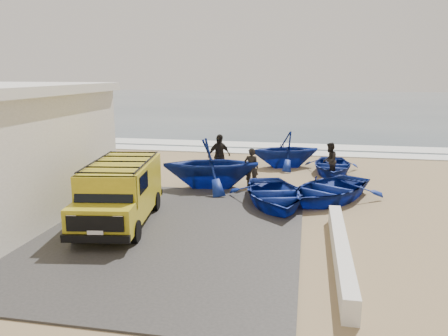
{
  "coord_description": "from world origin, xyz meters",
  "views": [
    {
      "loc": [
        4.05,
        -13.68,
        4.68
      ],
      "look_at": [
        1.06,
        1.88,
        1.2
      ],
      "focal_mm": 35.0,
      "sensor_mm": 36.0,
      "label": 1
    }
  ],
  "objects_px": {
    "van": "(120,191)",
    "parapet": "(341,251)",
    "fisherman_middle": "(330,161)",
    "fisherman_front": "(251,168)",
    "fisherman_back": "(219,156)",
    "boat_near_right": "(329,189)",
    "boat_mid_right": "(332,166)",
    "boat_mid_left": "(211,163)",
    "boat_far_left": "(285,149)",
    "boat_near_left": "(274,194)"
  },
  "relations": [
    {
      "from": "van",
      "to": "parapet",
      "type": "bearing_deg",
      "value": -22.21
    },
    {
      "from": "van",
      "to": "fisherman_middle",
      "type": "xyz_separation_m",
      "value": [
        6.7,
        7.41,
        -0.25
      ]
    },
    {
      "from": "fisherman_front",
      "to": "fisherman_back",
      "type": "bearing_deg",
      "value": -45.38
    },
    {
      "from": "boat_near_right",
      "to": "fisherman_middle",
      "type": "xyz_separation_m",
      "value": [
        0.16,
        3.59,
        0.37
      ]
    },
    {
      "from": "fisherman_front",
      "to": "boat_mid_right",
      "type": "bearing_deg",
      "value": -142.41
    },
    {
      "from": "boat_near_right",
      "to": "fisherman_middle",
      "type": "distance_m",
      "value": 3.62
    },
    {
      "from": "boat_mid_left",
      "to": "fisherman_front",
      "type": "distance_m",
      "value": 1.68
    },
    {
      "from": "boat_far_left",
      "to": "fisherman_middle",
      "type": "height_order",
      "value": "boat_far_left"
    },
    {
      "from": "parapet",
      "to": "boat_far_left",
      "type": "distance_m",
      "value": 11.29
    },
    {
      "from": "boat_mid_right",
      "to": "boat_far_left",
      "type": "relative_size",
      "value": 1.06
    },
    {
      "from": "boat_mid_left",
      "to": "boat_near_right",
      "type": "bearing_deg",
      "value": -116.34
    },
    {
      "from": "boat_near_right",
      "to": "boat_mid_left",
      "type": "xyz_separation_m",
      "value": [
        -4.69,
        0.98,
        0.59
      ]
    },
    {
      "from": "parapet",
      "to": "fisherman_front",
      "type": "xyz_separation_m",
      "value": [
        -3.17,
        6.87,
        0.55
      ]
    },
    {
      "from": "parapet",
      "to": "boat_near_right",
      "type": "distance_m",
      "value": 5.44
    },
    {
      "from": "boat_mid_right",
      "to": "boat_far_left",
      "type": "distance_m",
      "value": 2.56
    },
    {
      "from": "van",
      "to": "boat_near_left",
      "type": "height_order",
      "value": "van"
    },
    {
      "from": "boat_mid_left",
      "to": "fisherman_middle",
      "type": "distance_m",
      "value": 5.52
    },
    {
      "from": "boat_far_left",
      "to": "van",
      "type": "bearing_deg",
      "value": -46.41
    },
    {
      "from": "boat_near_left",
      "to": "fisherman_middle",
      "type": "xyz_separation_m",
      "value": [
        2.13,
        4.6,
        0.39
      ]
    },
    {
      "from": "boat_far_left",
      "to": "fisherman_back",
      "type": "relative_size",
      "value": 1.73
    },
    {
      "from": "boat_near_right",
      "to": "boat_mid_right",
      "type": "xyz_separation_m",
      "value": [
        0.33,
        4.56,
        -0.07
      ]
    },
    {
      "from": "van",
      "to": "fisherman_back",
      "type": "distance_m",
      "value": 6.91
    },
    {
      "from": "boat_mid_left",
      "to": "fisherman_middle",
      "type": "bearing_deg",
      "value": -76.25
    },
    {
      "from": "boat_far_left",
      "to": "boat_near_left",
      "type": "bearing_deg",
      "value": -20.75
    },
    {
      "from": "boat_near_left",
      "to": "boat_mid_left",
      "type": "relative_size",
      "value": 1.05
    },
    {
      "from": "van",
      "to": "boat_mid_right",
      "type": "relative_size",
      "value": 1.34
    },
    {
      "from": "parapet",
      "to": "boat_mid_right",
      "type": "bearing_deg",
      "value": 88.58
    },
    {
      "from": "boat_far_left",
      "to": "fisherman_middle",
      "type": "bearing_deg",
      "value": 24.95
    },
    {
      "from": "boat_mid_left",
      "to": "boat_near_left",
      "type": "bearing_deg",
      "value": -140.62
    },
    {
      "from": "boat_far_left",
      "to": "boat_mid_left",
      "type": "bearing_deg",
      "value": -51.02
    },
    {
      "from": "parapet",
      "to": "boat_mid_right",
      "type": "xyz_separation_m",
      "value": [
        0.25,
        10.0,
        0.1
      ]
    },
    {
      "from": "van",
      "to": "boat_near_left",
      "type": "bearing_deg",
      "value": 23.05
    },
    {
      "from": "boat_mid_left",
      "to": "fisherman_back",
      "type": "xyz_separation_m",
      "value": [
        -0.05,
        1.88,
        -0.04
      ]
    },
    {
      "from": "boat_mid_left",
      "to": "fisherman_middle",
      "type": "xyz_separation_m",
      "value": [
        4.85,
        2.62,
        -0.22
      ]
    },
    {
      "from": "boat_near_left",
      "to": "boat_far_left",
      "type": "xyz_separation_m",
      "value": [
        0.03,
        6.66,
        0.48
      ]
    },
    {
      "from": "boat_near_left",
      "to": "boat_mid_left",
      "type": "xyz_separation_m",
      "value": [
        -2.73,
        1.98,
        0.6
      ]
    },
    {
      "from": "van",
      "to": "boat_mid_left",
      "type": "height_order",
      "value": "boat_mid_left"
    },
    {
      "from": "boat_mid_right",
      "to": "boat_near_left",
      "type": "bearing_deg",
      "value": -110.87
    },
    {
      "from": "parapet",
      "to": "boat_far_left",
      "type": "height_order",
      "value": "boat_far_left"
    },
    {
      "from": "boat_mid_left",
      "to": "fisherman_back",
      "type": "distance_m",
      "value": 1.88
    },
    {
      "from": "parapet",
      "to": "boat_near_left",
      "type": "bearing_deg",
      "value": 114.79
    },
    {
      "from": "boat_mid_left",
      "to": "fisherman_back",
      "type": "relative_size",
      "value": 1.98
    },
    {
      "from": "van",
      "to": "boat_near_left",
      "type": "distance_m",
      "value": 5.41
    },
    {
      "from": "boat_near_right",
      "to": "fisherman_front",
      "type": "bearing_deg",
      "value": -173.03
    },
    {
      "from": "boat_near_left",
      "to": "boat_far_left",
      "type": "distance_m",
      "value": 6.68
    },
    {
      "from": "parapet",
      "to": "boat_near_left",
      "type": "xyz_separation_m",
      "value": [
        -2.04,
        4.42,
        0.15
      ]
    },
    {
      "from": "fisherman_back",
      "to": "boat_mid_left",
      "type": "bearing_deg",
      "value": -131.06
    },
    {
      "from": "van",
      "to": "boat_mid_left",
      "type": "relative_size",
      "value": 1.24
    },
    {
      "from": "boat_mid_right",
      "to": "fisherman_back",
      "type": "relative_size",
      "value": 1.83
    },
    {
      "from": "boat_near_left",
      "to": "parapet",
      "type": "bearing_deg",
      "value": -80.89
    }
  ]
}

